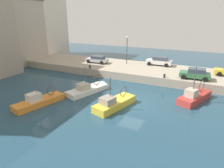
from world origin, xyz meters
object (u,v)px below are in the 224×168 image
(mooring_bollard_south, at_px, (164,76))
(mooring_bollard_mid, at_px, (90,67))
(fishing_boat_orange, at_px, (42,103))
(parked_car_silver, at_px, (97,59))
(fishing_boat_white, at_px, (90,91))
(parked_car_white, at_px, (159,61))
(fishing_boat_yellow, at_px, (116,105))
(parked_car_green, at_px, (195,74))
(quay_streetlamp, at_px, (127,45))
(fishing_boat_red, at_px, (195,99))

(mooring_bollard_south, bearing_deg, mooring_bollard_mid, 90.00)
(fishing_boat_orange, distance_m, mooring_bollard_south, 16.14)
(parked_car_silver, bearing_deg, fishing_boat_white, -155.20)
(fishing_boat_orange, height_order, parked_car_white, fishing_boat_orange)
(fishing_boat_yellow, distance_m, fishing_boat_orange, 8.28)
(parked_car_green, bearing_deg, fishing_boat_yellow, 144.86)
(parked_car_silver, distance_m, mooring_bollard_south, 13.46)
(fishing_boat_orange, relative_size, parked_car_green, 1.67)
(fishing_boat_orange, distance_m, parked_car_green, 19.82)
(mooring_bollard_south, relative_size, quay_streetlamp, 0.11)
(fishing_boat_white, bearing_deg, parked_car_silver, 24.80)
(fishing_boat_orange, relative_size, mooring_bollard_south, 11.93)
(fishing_boat_orange, distance_m, parked_car_silver, 15.89)
(parked_car_silver, xyz_separation_m, mooring_bollard_mid, (-3.95, -0.87, -0.39))
(parked_car_green, height_order, parked_car_white, parked_car_white)
(fishing_boat_orange, distance_m, quay_streetlamp, 18.20)
(fishing_boat_white, xyz_separation_m, fishing_boat_yellow, (-2.51, -4.88, 0.01))
(fishing_boat_yellow, bearing_deg, fishing_boat_white, 62.78)
(mooring_bollard_mid, relative_size, quay_streetlamp, 0.11)
(fishing_boat_white, distance_m, mooring_bollard_south, 10.36)
(mooring_bollard_south, bearing_deg, fishing_boat_red, -126.84)
(fishing_boat_white, height_order, quay_streetlamp, quay_streetlamp)
(fishing_boat_white, distance_m, fishing_boat_orange, 6.18)
(fishing_boat_red, xyz_separation_m, parked_car_silver, (7.20, 17.20, 1.74))
(fishing_boat_white, relative_size, fishing_boat_orange, 1.03)
(parked_car_green, xyz_separation_m, quay_streetlamp, (4.34, 11.64, 2.52))
(fishing_boat_orange, bearing_deg, fishing_boat_red, -61.02)
(fishing_boat_white, relative_size, parked_car_white, 1.58)
(fishing_boat_yellow, relative_size, quay_streetlamp, 1.30)
(parked_car_silver, bearing_deg, fishing_boat_red, -112.71)
(fishing_boat_orange, xyz_separation_m, quay_streetlamp, (17.39, -3.18, 4.34))
(parked_car_silver, height_order, parked_car_white, parked_car_white)
(mooring_bollard_south, xyz_separation_m, mooring_bollard_mid, (0.00, 12.00, 0.00))
(fishing_boat_red, bearing_deg, quay_streetlamp, 53.80)
(fishing_boat_orange, bearing_deg, mooring_bollard_south, -43.15)
(parked_car_silver, relative_size, parked_car_white, 0.94)
(mooring_bollard_south, relative_size, mooring_bollard_mid, 1.00)
(fishing_boat_orange, height_order, quay_streetlamp, quay_streetlamp)
(fishing_boat_yellow, distance_m, fishing_boat_red, 9.39)
(fishing_boat_yellow, bearing_deg, parked_car_silver, 37.04)
(parked_car_silver, bearing_deg, mooring_bollard_south, -107.08)
(fishing_boat_red, distance_m, mooring_bollard_mid, 16.70)
(fishing_boat_white, xyz_separation_m, mooring_bollard_south, (6.25, -8.15, 1.37))
(fishing_boat_yellow, xyz_separation_m, quay_streetlamp, (14.41, 4.55, 4.34))
(fishing_boat_red, bearing_deg, mooring_bollard_mid, 78.76)
(mooring_bollard_south, distance_m, mooring_bollard_mid, 12.00)
(fishing_boat_yellow, bearing_deg, mooring_bollard_south, -20.48)
(parked_car_green, xyz_separation_m, mooring_bollard_south, (-1.31, 3.81, -0.46))
(fishing_boat_yellow, height_order, parked_car_green, fishing_boat_yellow)
(quay_streetlamp, bearing_deg, parked_car_silver, 108.61)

